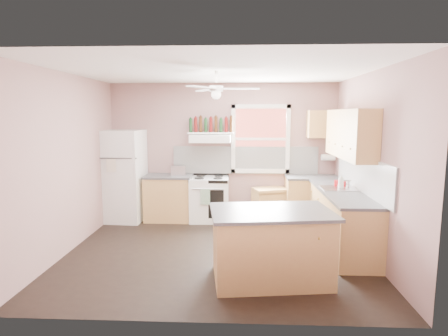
{
  "coord_description": "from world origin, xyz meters",
  "views": [
    {
      "loc": [
        0.37,
        -5.5,
        2.08
      ],
      "look_at": [
        0.1,
        0.3,
        1.25
      ],
      "focal_mm": 30.0,
      "sensor_mm": 36.0,
      "label": 1
    }
  ],
  "objects_px": {
    "refrigerator": "(124,176)",
    "island": "(271,247)",
    "stove": "(209,199)",
    "toaster": "(178,171)",
    "cart": "(270,204)"
  },
  "relations": [
    {
      "from": "refrigerator",
      "to": "toaster",
      "type": "distance_m",
      "value": 1.07
    },
    {
      "from": "island",
      "to": "cart",
      "type": "bearing_deg",
      "value": 78.52
    },
    {
      "from": "stove",
      "to": "island",
      "type": "bearing_deg",
      "value": -71.05
    },
    {
      "from": "stove",
      "to": "cart",
      "type": "bearing_deg",
      "value": 0.62
    },
    {
      "from": "island",
      "to": "refrigerator",
      "type": "bearing_deg",
      "value": 128.73
    },
    {
      "from": "cart",
      "to": "island",
      "type": "relative_size",
      "value": 0.46
    },
    {
      "from": "toaster",
      "to": "island",
      "type": "relative_size",
      "value": 0.2
    },
    {
      "from": "stove",
      "to": "cart",
      "type": "height_order",
      "value": "stove"
    },
    {
      "from": "stove",
      "to": "refrigerator",
      "type": "bearing_deg",
      "value": -179.8
    },
    {
      "from": "refrigerator",
      "to": "stove",
      "type": "distance_m",
      "value": 1.75
    },
    {
      "from": "stove",
      "to": "island",
      "type": "xyz_separation_m",
      "value": [
        1.0,
        -2.65,
        0.0
      ]
    },
    {
      "from": "refrigerator",
      "to": "cart",
      "type": "height_order",
      "value": "refrigerator"
    },
    {
      "from": "refrigerator",
      "to": "island",
      "type": "distance_m",
      "value": 3.76
    },
    {
      "from": "cart",
      "to": "island",
      "type": "height_order",
      "value": "island"
    },
    {
      "from": "toaster",
      "to": "island",
      "type": "xyz_separation_m",
      "value": [
        1.62,
        -2.68,
        -0.56
      ]
    }
  ]
}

